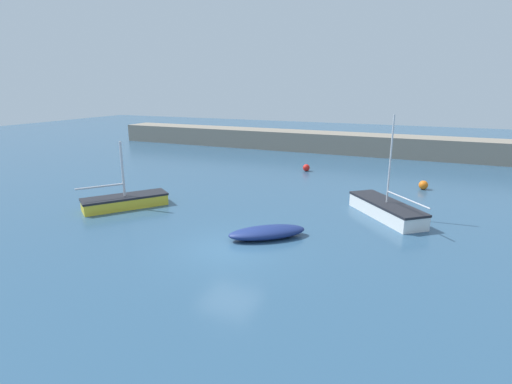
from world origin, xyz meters
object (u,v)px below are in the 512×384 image
mooring_buoy_red (306,168)px  open_tender_yellow (267,232)px  sailboat_short_mast (125,201)px  sailboat_tall_mast (386,209)px  mooring_buoy_orange (423,185)px

mooring_buoy_red → open_tender_yellow: bearing=-79.8°
sailboat_short_mast → mooring_buoy_red: size_ratio=8.14×
open_tender_yellow → mooring_buoy_red: size_ratio=6.33×
sailboat_short_mast → sailboat_tall_mast: size_ratio=0.86×
sailboat_tall_mast → open_tender_yellow: bearing=98.6°
mooring_buoy_orange → mooring_buoy_red: bearing=164.4°
open_tender_yellow → sailboat_tall_mast: (4.58, 5.33, 0.15)m
open_tender_yellow → sailboat_short_mast: bearing=-46.2°
open_tender_yellow → sailboat_short_mast: 9.25m
open_tender_yellow → mooring_buoy_red: 15.08m
sailboat_tall_mast → mooring_buoy_red: 11.96m
sailboat_short_mast → mooring_buoy_red: 15.21m
open_tender_yellow → mooring_buoy_red: mooring_buoy_red is taller
mooring_buoy_red → mooring_buoy_orange: bearing=-15.6°
sailboat_tall_mast → mooring_buoy_red: size_ratio=9.43×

